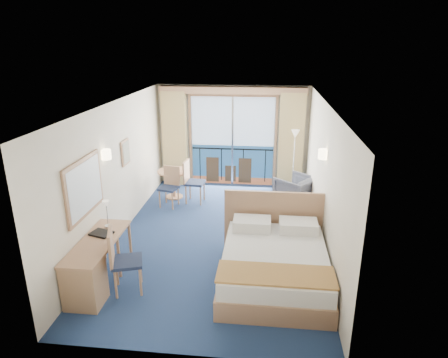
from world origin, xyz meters
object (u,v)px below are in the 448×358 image
at_px(desk, 88,275).
at_px(round_table, 174,177).
at_px(bed, 274,263).
at_px(table_chair_a, 191,179).
at_px(desk_chair, 120,257).
at_px(armchair, 296,191).
at_px(table_chair_b, 170,184).
at_px(nightstand, 305,225).
at_px(floor_lamp, 295,146).

bearing_deg(desk, round_table, 85.57).
bearing_deg(bed, table_chair_a, 121.74).
relative_size(desk_chair, table_chair_a, 1.02).
relative_size(bed, desk, 1.37).
xyz_separation_m(armchair, table_chair_a, (-2.53, 0.01, 0.21)).
bearing_deg(desk, armchair, 50.32).
relative_size(table_chair_a, table_chair_b, 1.10).
relative_size(armchair, desk, 0.51).
bearing_deg(desk_chair, nightstand, -72.58).
bearing_deg(round_table, nightstand, -31.37).
height_order(bed, table_chair_b, bed).
height_order(nightstand, floor_lamp, floor_lamp).
distance_m(nightstand, desk_chair, 3.71).
bearing_deg(table_chair_b, bed, -38.22).
relative_size(nightstand, table_chair_a, 0.57).
relative_size(armchair, table_chair_b, 0.87).
distance_m(nightstand, table_chair_a, 3.13).
bearing_deg(nightstand, desk, -145.35).
xyz_separation_m(desk, table_chair_a, (0.83, 4.06, 0.17)).
bearing_deg(bed, round_table, 125.73).
xyz_separation_m(desk_chair, table_chair_b, (-0.07, 3.54, -0.07)).
bearing_deg(table_chair_b, nightstand, -12.35).
distance_m(desk, round_table, 4.31).
distance_m(armchair, round_table, 3.04).
bearing_deg(desk, nightstand, 34.65).
bearing_deg(floor_lamp, bed, -96.91).
distance_m(bed, table_chair_b, 3.87).
relative_size(round_table, table_chair_a, 0.75).
relative_size(nightstand, table_chair_b, 0.63).
bearing_deg(table_chair_a, bed, -143.31).
relative_size(armchair, round_table, 1.05).
height_order(desk_chair, round_table, desk_chair).
bearing_deg(bed, armchair, 80.66).
bearing_deg(nightstand, table_chair_b, 155.55).
height_order(nightstand, armchair, armchair).
xyz_separation_m(bed, round_table, (-2.50, 3.47, 0.21)).
relative_size(desk, round_table, 2.07).
xyz_separation_m(nightstand, table_chair_a, (-2.63, 1.67, 0.29)).
bearing_deg(round_table, table_chair_a, -25.62).
xyz_separation_m(bed, table_chair_a, (-2.00, 3.23, 0.26)).
height_order(round_table, table_chair_a, table_chair_a).
distance_m(floor_lamp, desk, 6.07).
xyz_separation_m(armchair, table_chair_b, (-3.00, -0.25, 0.16)).
bearing_deg(armchair, nightstand, 44.18).
distance_m(desk, table_chair_b, 3.82).
relative_size(nightstand, desk_chair, 0.56).
xyz_separation_m(nightstand, desk_chair, (-3.02, -2.13, 0.30)).
relative_size(nightstand, floor_lamp, 0.36).
xyz_separation_m(desk, round_table, (0.33, 4.30, 0.11)).
xyz_separation_m(round_table, table_chair_a, (0.50, -0.24, 0.05)).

